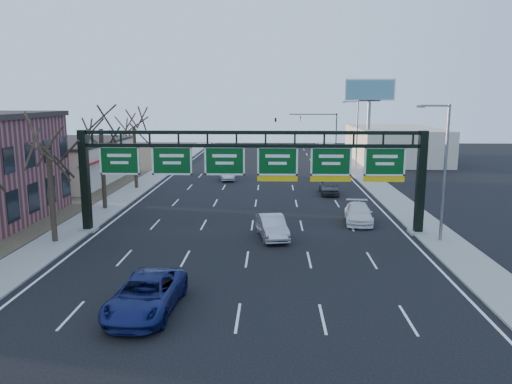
{
  "coord_description": "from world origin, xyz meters",
  "views": [
    {
      "loc": [
        1.44,
        -26.19,
        9.37
      ],
      "look_at": [
        0.39,
        6.47,
        3.2
      ],
      "focal_mm": 35.0,
      "sensor_mm": 36.0,
      "label": 1
    }
  ],
  "objects_px": {
    "car_silver_sedan": "(272,227)",
    "car_white_wagon": "(358,213)",
    "sign_gantry": "(253,168)",
    "car_blue_suv": "(146,295)"
  },
  "relations": [
    {
      "from": "sign_gantry",
      "to": "car_white_wagon",
      "type": "distance_m",
      "value": 9.37
    },
    {
      "from": "sign_gantry",
      "to": "car_white_wagon",
      "type": "bearing_deg",
      "value": 21.52
    },
    {
      "from": "sign_gantry",
      "to": "car_white_wagon",
      "type": "relative_size",
      "value": 5.04
    },
    {
      "from": "car_white_wagon",
      "to": "car_blue_suv",
      "type": "bearing_deg",
      "value": -120.39
    },
    {
      "from": "car_blue_suv",
      "to": "car_silver_sedan",
      "type": "relative_size",
      "value": 1.24
    },
    {
      "from": "car_silver_sedan",
      "to": "car_white_wagon",
      "type": "relative_size",
      "value": 0.95
    },
    {
      "from": "car_blue_suv",
      "to": "car_silver_sedan",
      "type": "bearing_deg",
      "value": 68.85
    },
    {
      "from": "sign_gantry",
      "to": "car_white_wagon",
      "type": "height_order",
      "value": "sign_gantry"
    },
    {
      "from": "car_silver_sedan",
      "to": "car_white_wagon",
      "type": "distance_m",
      "value": 7.96
    },
    {
      "from": "car_blue_suv",
      "to": "car_white_wagon",
      "type": "relative_size",
      "value": 1.18
    }
  ]
}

